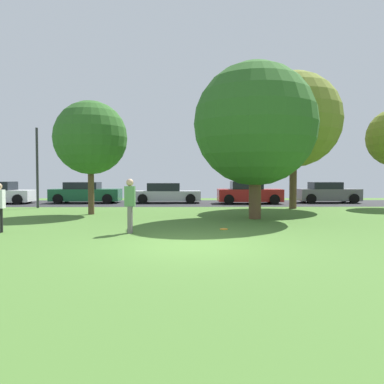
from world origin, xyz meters
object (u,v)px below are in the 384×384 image
Objects in this scene: oak_tree_right at (255,124)px; parked_car_white at (0,194)px; maple_tree_near at (91,138)px; frisbee_disc at (224,229)px; oak_tree_left at (294,120)px; parked_car_green at (86,193)px; parked_car_grey at (327,193)px; person_thrower at (130,203)px; parked_car_silver at (166,194)px; street_lamp_post at (37,168)px; parked_car_red at (249,193)px.

oak_tree_right reaches higher than parked_car_white.
maple_tree_near is 8.59m from frisbee_disc.
parked_car_green is at bearing 159.27° from oak_tree_left.
maple_tree_near is 16.34m from parked_car_grey.
person_thrower is 14.07m from parked_car_silver.
parked_car_grey is at bearing -0.12° from parked_car_green.
person_thrower is at bearing -128.81° from parked_car_grey.
frisbee_disc is at bearing -58.89° from parked_car_green.
person_thrower is 14.94m from parked_car_green.
oak_tree_right is 6.10m from oak_tree_left.
oak_tree_right is 1.46× the size of parked_car_silver.
maple_tree_near is at bearing -43.95° from street_lamp_post.
maple_tree_near is at bearing -139.85° from parked_car_red.
oak_tree_right is 1.62× the size of parked_car_grey.
maple_tree_near reaches higher than parked_car_white.
frisbee_disc is at bearing -102.75° from parked_car_red.
oak_tree_right is 24.13× the size of frisbee_disc.
parked_car_silver is at bearing 172.54° from parked_car_red.
person_thrower is at bearing -165.30° from frisbee_disc.
parked_car_grey is (5.43, 0.70, -0.02)m from parked_car_red.
frisbee_disc is 0.07× the size of parked_car_red.
parked_car_red is (1.23, 9.26, -3.27)m from oak_tree_right.
oak_tree_right is 11.33m from parked_car_silver.
oak_tree_left is 14.53m from street_lamp_post.
oak_tree_right reaches higher than parked_car_green.
oak_tree_left is 6.12m from parked_car_red.
person_thrower is at bearing -138.63° from oak_tree_right.
street_lamp_post is (-1.62, -4.18, 1.60)m from parked_car_green.
oak_tree_left reaches higher than oak_tree_right.
parked_car_green is 1.02× the size of parked_car_silver.
oak_tree_right is 7.62m from maple_tree_near.
parked_car_silver is 5.49m from parked_car_red.
frisbee_disc is 15.53m from parked_car_green.
parked_car_grey is (6.66, 9.96, -3.29)m from oak_tree_right.
parked_car_grey is (8.27, 13.25, 0.64)m from frisbee_disc.
parked_car_silver is (-2.60, 13.27, 0.60)m from frisbee_disc.
parked_car_green is at bearing 133.93° from oak_tree_right.
maple_tree_near is at bearing -64.89° from person_thrower.
parked_car_red is (2.84, 12.55, 0.66)m from frisbee_disc.
oak_tree_left is at bearing -128.14° from person_thrower.
frisbee_disc is at bearing -43.38° from street_lamp_post.
maple_tree_near is 1.16× the size of parked_car_green.
street_lamp_post is at bearing -164.55° from parked_car_red.
parked_car_white is at bearing 136.49° from frisbee_disc.
parked_car_green is (-4.99, 14.08, -0.29)m from person_thrower.
oak_tree_right is at bearing -32.18° from parked_car_white.
parked_car_grey is at bearing 58.02° from frisbee_disc.
oak_tree_right is at bearing -137.28° from person_thrower.
oak_tree_left reaches higher than parked_car_silver.
frisbee_disc is 0.06× the size of street_lamp_post.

